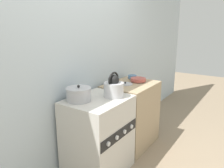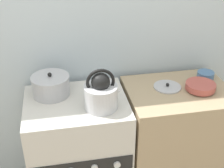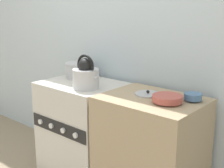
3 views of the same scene
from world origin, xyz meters
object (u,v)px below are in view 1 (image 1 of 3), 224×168
Objects in this scene: stove at (98,136)px; small_ceramic_bowl at (132,77)px; cooking_pot at (79,94)px; enamel_bowl at (138,80)px; loose_pot_lid at (125,84)px; kettle at (114,87)px.

small_ceramic_bowl is at bearing 7.34° from stove.
small_ceramic_bowl is at bearing 0.12° from cooking_pot.
enamel_bowl is 0.22m from loose_pot_lid.
small_ceramic_bowl is (1.12, 0.00, -0.03)m from cooking_pot.
cooking_pot is 1.12m from small_ceramic_bowl.
kettle is 1.33× the size of enamel_bowl.
cooking_pot is 2.10× the size of small_ceramic_bowl.
small_ceramic_bowl is at bearing 13.06° from loose_pot_lid.
kettle is at bearing -164.65° from small_ceramic_bowl.
loose_pot_lid is at bearing -5.12° from cooking_pot.
enamel_bowl is 0.19m from small_ceramic_bowl.
enamel_bowl is (0.70, 0.07, -0.06)m from kettle.
stove is 4.45× the size of loose_pot_lid.
enamel_bowl reaches higher than loose_pot_lid.
kettle is 2.24× the size of small_ceramic_bowl.
small_ceramic_bowl is 0.63× the size of loose_pot_lid.
cooking_pot reaches higher than loose_pot_lid.
loose_pot_lid reaches higher than stove.
cooking_pot is (-0.15, 0.12, 0.50)m from stove.
cooking_pot is at bearing -179.88° from small_ceramic_bowl.
stove is 0.78m from loose_pot_lid.
kettle reaches higher than stove.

